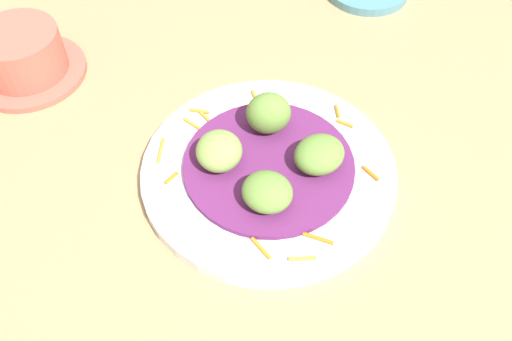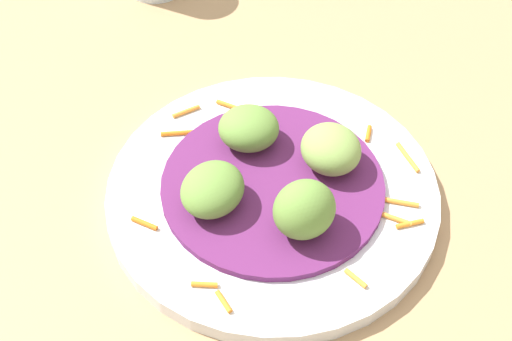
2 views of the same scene
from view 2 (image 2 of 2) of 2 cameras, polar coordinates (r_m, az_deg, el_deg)
name	(u,v)px [view 2 (image 2 of 2)]	position (r cm, az deg, el deg)	size (l,w,h in cm)	color
table_surface	(224,182)	(63.34, -2.53, -0.92)	(110.00, 110.00, 2.00)	tan
main_plate	(272,193)	(60.21, 1.30, -1.82)	(27.49, 27.49, 1.50)	silver
cabbage_bed	(273,185)	(59.39, 1.32, -1.16)	(18.41, 18.41, 0.63)	#60235B
carrot_garnish	(298,186)	(59.53, 3.30, -1.27)	(23.90, 22.55, 0.40)	orange
guac_scoop_left	(302,211)	(54.42, 3.67, -3.20)	(4.93, 4.45, 4.67)	olive
guac_scoop_center	(331,149)	(59.54, 5.92, 1.69)	(5.21, 4.88, 3.54)	#84A851
guac_scoop_right	(247,127)	(61.15, -0.70, 3.45)	(5.16, 4.80, 3.30)	olive
guac_scoop_back	(213,189)	(56.59, -3.45, -1.49)	(4.83, 5.52, 3.36)	olive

